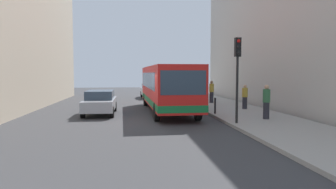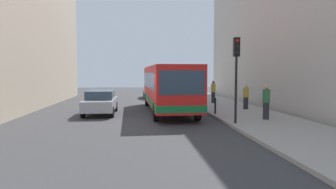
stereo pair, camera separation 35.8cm
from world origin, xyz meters
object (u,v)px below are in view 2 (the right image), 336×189
Objects in this scene: bollard_near at (215,106)px; pedestrian_mid_sidewalk at (246,97)px; bollard_mid at (204,101)px; pedestrian_near_signal at (266,102)px; pedestrian_far_sidewalk at (213,92)px; bus at (167,86)px; car_beside_bus at (101,102)px; car_behind_bus at (153,90)px; traffic_light at (236,64)px.

bollard_near is 0.58× the size of pedestrian_mid_sidewalk.
pedestrian_near_signal is at bearing -68.56° from bollard_mid.
bollard_mid is 5.75m from pedestrian_near_signal.
pedestrian_near_signal is at bearing 72.51° from pedestrian_far_sidewalk.
bus is at bearing 24.31° from pedestrian_far_sidewalk.
pedestrian_far_sidewalk is at bearing 128.37° from pedestrian_mid_sidewalk.
car_beside_bus is 7.01m from bollard_mid.
pedestrian_near_signal is 1.00× the size of pedestrian_far_sidewalk.
bus is 6.76× the size of pedestrian_mid_sidewalk.
traffic_light is (3.06, -17.57, 2.22)m from car_behind_bus.
car_behind_bus is 2.47× the size of pedestrian_near_signal.
bus reaches higher than pedestrian_near_signal.
car_beside_bus and car_behind_bus have the same top height.
car_behind_bus is 8.66m from pedestrian_far_sidewalk.
pedestrian_near_signal reaches higher than car_beside_bus.
pedestrian_near_signal is 4.67m from pedestrian_mid_sidewalk.
pedestrian_far_sidewalk is (8.46, 5.05, 0.27)m from car_beside_bus.
car_beside_bus is at bearing -152.24° from pedestrian_mid_sidewalk.
car_behind_bus is at bearing 139.80° from pedestrian_mid_sidewalk.
traffic_light is (2.71, -6.00, 1.28)m from bus.
traffic_light is at bearing -130.41° from pedestrian_near_signal.
bollard_mid is 0.53× the size of pedestrian_near_signal.
traffic_light is 4.32× the size of bollard_mid.
bus is 2.86m from bollard_mid.
pedestrian_far_sidewalk is at bearing 76.84° from bollard_near.
pedestrian_near_signal reaches higher than bollard_near.
car_behind_bus is (3.93, 12.42, 0.00)m from car_beside_bus.
traffic_light reaches higher than pedestrian_far_sidewalk.
bollard_near is (2.61, -2.50, -1.10)m from bus.
bollard_mid is at bearing -170.40° from pedestrian_mid_sidewalk.
traffic_light is at bearing -88.37° from bollard_near.
bollard_near is at bearing -90.00° from bollard_mid.
bollard_near is at bearing 56.02° from pedestrian_far_sidewalk.
pedestrian_mid_sidewalk is (2.58, 5.72, -2.04)m from traffic_light.
pedestrian_far_sidewalk is at bearing -136.50° from bus.
bus is 11.67× the size of bollard_near.
pedestrian_mid_sidewalk reaches higher than car_beside_bus.
pedestrian_mid_sidewalk reaches higher than bollard_near.
pedestrian_near_signal is (2.09, -5.33, 0.43)m from bollard_mid.
pedestrian_near_signal is (4.70, -4.91, -0.67)m from bus.
pedestrian_mid_sidewalk is at bearing 175.33° from bus.
car_beside_bus is at bearing -169.49° from bollard_mid.
pedestrian_near_signal is at bearing 132.15° from bus.
bus is 11.61m from car_behind_bus.
car_beside_bus is at bearing 166.58° from bollard_near.
bus reaches higher than bollard_near.
car_behind_bus reaches higher than bollard_near.
pedestrian_far_sidewalk is (-0.53, 9.10, -0.00)m from pedestrian_near_signal.
car_behind_bus is 11.53m from bollard_mid.
car_beside_bus is at bearing 10.01° from pedestrian_far_sidewalk.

